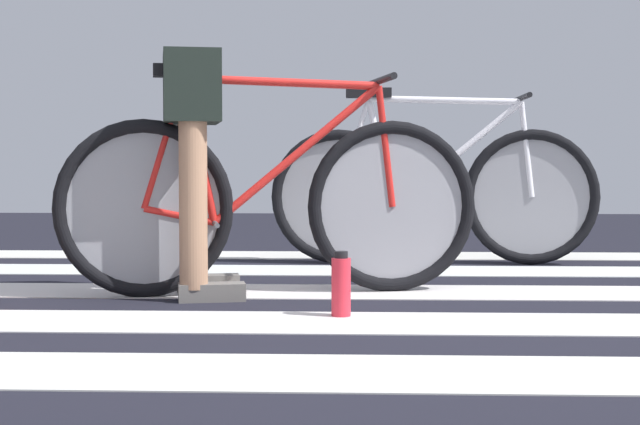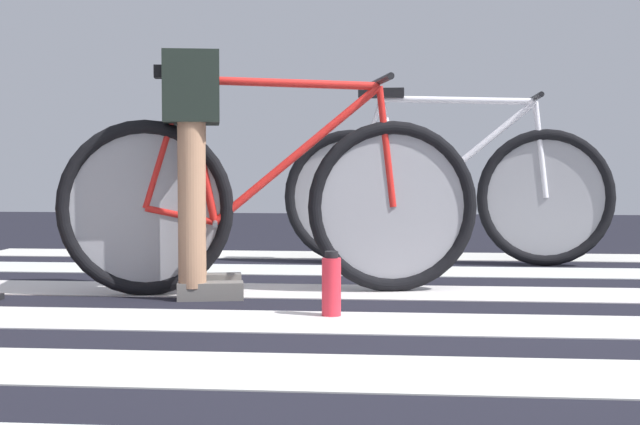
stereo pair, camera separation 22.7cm
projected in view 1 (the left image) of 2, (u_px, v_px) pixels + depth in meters
name	position (u px, v px, depth m)	size (l,w,h in m)	color
ground	(439.00, 340.00, 2.98)	(18.00, 14.00, 0.02)	black
crosswalk_markings	(463.00, 345.00, 2.83)	(5.43, 5.76, 0.00)	silver
bicycle_1_of_2	(270.00, 201.00, 3.89)	(1.71, 0.57, 0.93)	black
cyclist_1_of_2	(193.00, 139.00, 3.82)	(0.38, 0.45, 0.98)	#A87A5B
bicycle_2_of_2	(434.00, 192.00, 5.04)	(1.74, 0.52, 0.93)	black
water_bottle	(341.00, 286.00, 3.34)	(0.07, 0.07, 0.23)	red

